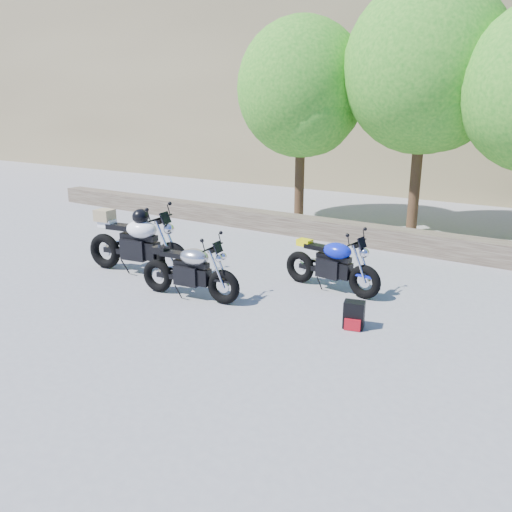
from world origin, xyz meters
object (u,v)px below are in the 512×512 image
(silver_bike, at_px, (190,271))
(blue_bike, at_px, (332,265))
(white_bike, at_px, (136,242))
(backpack, at_px, (354,315))

(silver_bike, distance_m, blue_bike, 2.53)
(silver_bike, height_order, white_bike, white_bike)
(white_bike, height_order, blue_bike, white_bike)
(silver_bike, bearing_deg, white_bike, 157.63)
(silver_bike, relative_size, blue_bike, 0.99)
(white_bike, relative_size, blue_bike, 1.21)
(white_bike, xyz_separation_m, backpack, (4.67, -0.02, -0.45))
(white_bike, relative_size, backpack, 5.76)
(silver_bike, xyz_separation_m, blue_bike, (1.84, 1.74, 0.00))
(blue_bike, relative_size, backpack, 4.76)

